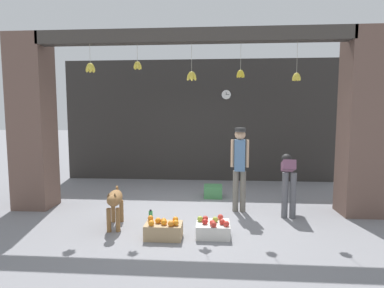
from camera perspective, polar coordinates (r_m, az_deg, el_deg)
ground_plane at (r=5.70m, az=-0.32°, el=-13.41°), size 60.00×60.00×0.00m
shop_back_wall at (r=8.47m, az=1.23°, el=4.46°), size 7.58×0.12×3.38m
shop_pillar_left at (r=6.70m, az=-28.07°, el=3.51°), size 0.70×0.60×3.38m
shop_pillar_right at (r=6.31m, az=29.76°, el=3.35°), size 0.70×0.60×3.38m
storefront_awning at (r=5.68m, az=-0.31°, el=19.60°), size 5.68×0.30×0.93m
dog at (r=5.16m, az=-14.50°, el=-10.44°), size 0.34×0.86×0.66m
shopkeeper at (r=5.77m, az=9.06°, el=-3.58°), size 0.34×0.27×1.61m
worker_stooping at (r=5.87m, az=17.85°, el=-5.83°), size 0.32×0.83×1.08m
fruit_crate_oranges at (r=4.71m, az=-5.43°, el=-15.93°), size 0.56×0.33×0.31m
fruit_crate_apples at (r=4.78m, az=4.03°, el=-15.73°), size 0.51×0.43×0.29m
produce_box_green at (r=6.86m, az=4.03°, el=-8.98°), size 0.40×0.38×0.27m
water_bottle at (r=5.31m, az=-7.88°, el=-13.64°), size 0.07×0.07×0.24m
wall_clock at (r=8.41m, az=6.53°, el=9.33°), size 0.27×0.03×0.27m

